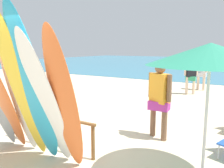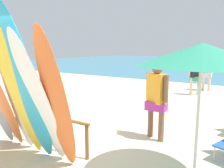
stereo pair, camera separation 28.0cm
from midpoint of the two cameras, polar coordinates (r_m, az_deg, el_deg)
The scene contains 12 objects.
ground at distance 17.55m, azimuth 21.22°, elevation 1.83°, with size 60.00×60.00×0.00m, color beige.
ocean_water at distance 33.74m, azimuth 26.86°, elevation 4.70°, with size 60.00×40.00×0.02m, color teal.
surfboard_rack at distance 4.84m, azimuth -14.48°, elevation -9.37°, with size 2.19×0.07×0.70m.
surfboard_white_2 at distance 4.51m, azimuth -22.39°, elevation -0.36°, with size 0.46×0.07×2.78m, color white.
surfboard_yellow_3 at distance 4.17m, azimuth -21.59°, elevation -0.63°, with size 0.47×0.06×2.89m, color yellow.
surfboard_teal_4 at distance 3.95m, azimuth -18.87°, elevation -0.99°, with size 0.56×0.08×2.86m, color #289EC6.
surfboard_white_5 at distance 3.86m, azimuth -16.17°, elevation -4.11°, with size 0.58×0.07×2.49m, color white.
surfboard_orange_6 at distance 3.61m, azimuth -11.84°, elevation -4.51°, with size 0.48×0.08×2.47m, color orange.
beachgoer_photographing at distance 5.08m, azimuth 12.82°, elevation -2.99°, with size 0.60×0.38×1.72m.
beachgoer_near_rack at distance 11.70m, azimuth 23.66°, elevation 3.14°, with size 0.57×0.40×1.69m.
beachgoer_by_water at distance 10.42m, azimuth 21.15°, elevation 2.38°, with size 0.52×0.40×1.61m.
beach_umbrella at distance 3.41m, azimuth 24.07°, elevation 6.87°, with size 1.82×1.82×2.11m.
Camera 2 is at (3.52, -3.02, 2.04)m, focal length 35.94 mm.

